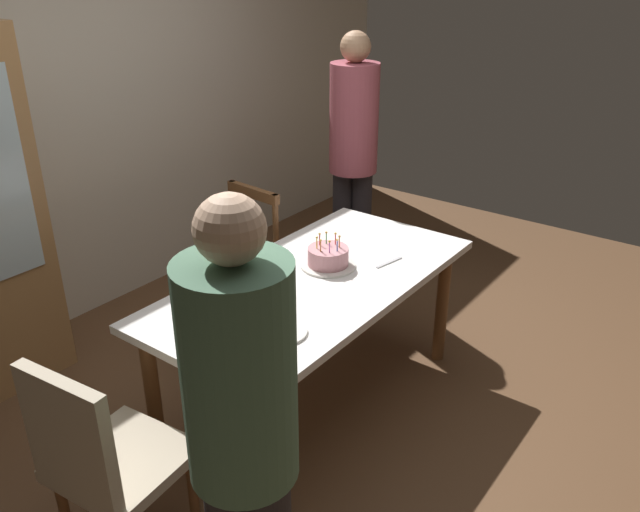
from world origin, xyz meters
The scene contains 13 objects.
ground centered at (0.00, 0.00, 0.00)m, with size 6.40×6.40×0.00m, color brown.
back_wall centered at (0.00, 1.85, 1.30)m, with size 6.40×0.10×2.60m, color beige.
dining_table centered at (0.00, 0.00, 0.66)m, with size 1.75×0.86×0.75m.
birthday_cake centered at (0.15, 0.02, 0.79)m, with size 0.28×0.28×0.17m.
plate_near_celebrant centered at (-0.48, -0.19, 0.75)m, with size 0.22×0.22×0.01m, color white.
plate_far_side centered at (-0.09, 0.19, 0.75)m, with size 0.22×0.22×0.01m, color white.
fork_near_celebrant centered at (-0.64, -0.20, 0.75)m, with size 0.18×0.02×0.01m, color silver.
fork_far_side centered at (-0.25, 0.19, 0.75)m, with size 0.18×0.02×0.01m, color silver.
fork_near_guest centered at (0.36, -0.21, 0.75)m, with size 0.18×0.02×0.01m, color silver.
chair_spindle_back centered at (0.22, 0.75, 0.46)m, with size 0.47×0.47×0.95m.
chair_upholstered centered at (-1.26, 0.00, 0.53)m, with size 0.49×0.48×0.95m.
person_celebrant centered at (-1.20, -0.66, 0.95)m, with size 0.32×0.32×1.67m.
person_guest centered at (1.26, 0.63, 1.00)m, with size 0.32×0.32×1.75m.
Camera 1 is at (-2.23, -1.70, 2.19)m, focal length 36.38 mm.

